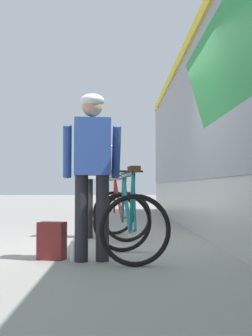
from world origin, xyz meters
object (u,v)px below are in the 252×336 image
cyclist_far_in_white (96,169)px  backpack_on_platform (52,241)px  cyclist_near_in_blue (92,161)px  water_bottle_near_the_bikes (131,230)px  water_bottle_by_the_backpack (74,251)px  bicycle_near_teal (128,222)px  bicycle_far_red (120,212)px

cyclist_far_in_white → backpack_on_platform: bearing=-100.2°
cyclist_near_in_blue → water_bottle_near_the_bikes: cyclist_near_in_blue is taller
water_bottle_by_the_backpack → cyclist_far_in_white: bearing=86.7°
cyclist_near_in_blue → bicycle_near_teal: cyclist_near_in_blue is taller
cyclist_far_in_white → water_bottle_by_the_backpack: cyclist_far_in_white is taller
water_bottle_near_the_bikes → bicycle_far_red: bearing=-158.0°
water_bottle_by_the_backpack → bicycle_far_red: bearing=76.8°
cyclist_near_in_blue → water_bottle_by_the_backpack: cyclist_near_in_blue is taller
water_bottle_by_the_backpack → cyclist_near_in_blue: bearing=-8.3°
bicycle_near_teal → bicycle_far_red: (-0.08, 2.00, 0.00)m
water_bottle_near_the_bikes → bicycle_near_teal: bearing=-92.3°
bicycle_far_red → water_bottle_by_the_backpack: (-0.50, -2.14, -0.30)m
bicycle_near_teal → water_bottle_by_the_backpack: bearing=-166.8°
cyclist_far_in_white → water_bottle_by_the_backpack: size_ratio=8.58×
backpack_on_platform → water_bottle_near_the_bikes: size_ratio=1.74×
bicycle_near_teal → backpack_on_platform: size_ratio=2.86×
backpack_on_platform → water_bottle_by_the_backpack: bearing=-10.4°
bicycle_near_teal → water_bottle_by_the_backpack: (-0.58, -0.14, -0.30)m
bicycle_near_teal → backpack_on_platform: bicycle_near_teal is taller
cyclist_near_in_blue → cyclist_far_in_white: same height
cyclist_near_in_blue → water_bottle_near_the_bikes: 2.47m
water_bottle_near_the_bikes → water_bottle_by_the_backpack: (-0.66, -2.20, -0.01)m
cyclist_near_in_blue → backpack_on_platform: size_ratio=4.40×
bicycle_far_red → cyclist_far_in_white: bearing=177.3°
bicycle_near_teal → water_bottle_near_the_bikes: (0.08, 2.07, -0.29)m
cyclist_near_in_blue → backpack_on_platform: (-0.44, 0.14, -0.85)m
cyclist_near_in_blue → water_bottle_near_the_bikes: (0.47, 2.23, -0.94)m
bicycle_far_red → water_bottle_near_the_bikes: bearing=22.0°
cyclist_far_in_white → bicycle_near_teal: bearing=-77.3°
bicycle_near_teal → water_bottle_near_the_bikes: size_ratio=4.96×
backpack_on_platform → cyclist_near_in_blue: bearing=-3.8°
bicycle_near_teal → bicycle_far_red: same height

